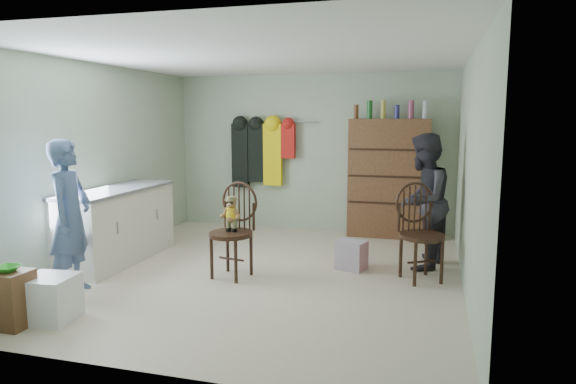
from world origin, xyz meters
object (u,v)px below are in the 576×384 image
(chair_far, at_px, (419,228))
(chair_front, at_px, (233,223))
(counter, at_px, (118,225))
(dresser, at_px, (389,178))

(chair_far, bearing_deg, chair_front, 162.30)
(counter, bearing_deg, chair_far, 4.14)
(chair_far, height_order, dresser, dresser)
(chair_far, xyz_separation_m, dresser, (-0.52, 2.03, 0.32))
(chair_far, distance_m, dresser, 2.12)
(chair_front, relative_size, dresser, 0.53)
(chair_front, bearing_deg, chair_far, 23.34)
(counter, distance_m, chair_far, 3.73)
(counter, xyz_separation_m, dresser, (3.20, 2.30, 0.44))
(chair_front, xyz_separation_m, dresser, (1.54, 2.49, 0.29))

